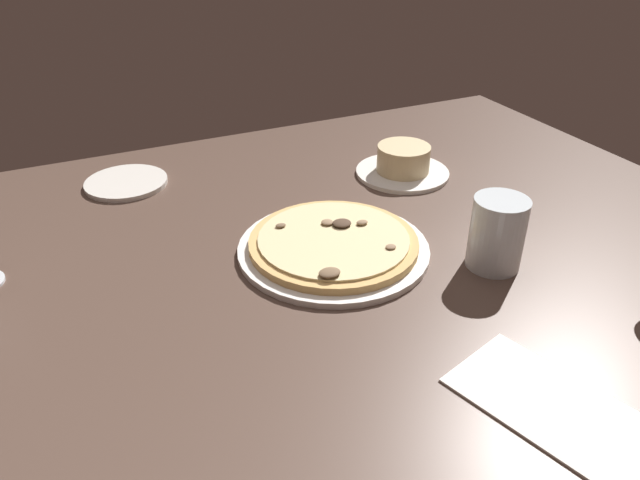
{
  "coord_description": "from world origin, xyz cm",
  "views": [
    {
      "loc": [
        -30.1,
        -69.23,
        53.06
      ],
      "look_at": [
        2.5,
        0.49,
        7.0
      ],
      "focal_mm": 33.79,
      "sensor_mm": 36.0,
      "label": 1
    }
  ],
  "objects_px": {
    "ramekin_on_saucer": "(403,163)",
    "paper_menu": "(554,407)",
    "side_plate": "(126,183)",
    "pizza_main": "(333,245)",
    "water_glass": "(496,237)"
  },
  "relations": [
    {
      "from": "pizza_main",
      "to": "paper_menu",
      "type": "bearing_deg",
      "value": -78.99
    },
    {
      "from": "side_plate",
      "to": "paper_menu",
      "type": "bearing_deg",
      "value": -67.13
    },
    {
      "from": "ramekin_on_saucer",
      "to": "water_glass",
      "type": "distance_m",
      "value": 0.33
    },
    {
      "from": "pizza_main",
      "to": "ramekin_on_saucer",
      "type": "distance_m",
      "value": 0.32
    },
    {
      "from": "ramekin_on_saucer",
      "to": "paper_menu",
      "type": "bearing_deg",
      "value": -106.27
    },
    {
      "from": "pizza_main",
      "to": "side_plate",
      "type": "xyz_separation_m",
      "value": [
        -0.25,
        0.38,
        -0.01
      ]
    },
    {
      "from": "ramekin_on_saucer",
      "to": "paper_menu",
      "type": "distance_m",
      "value": 0.61
    },
    {
      "from": "ramekin_on_saucer",
      "to": "side_plate",
      "type": "distance_m",
      "value": 0.53
    },
    {
      "from": "pizza_main",
      "to": "ramekin_on_saucer",
      "type": "height_order",
      "value": "ramekin_on_saucer"
    },
    {
      "from": "ramekin_on_saucer",
      "to": "side_plate",
      "type": "xyz_separation_m",
      "value": [
        -0.49,
        0.18,
        -0.02
      ]
    },
    {
      "from": "pizza_main",
      "to": "water_glass",
      "type": "height_order",
      "value": "water_glass"
    },
    {
      "from": "pizza_main",
      "to": "water_glass",
      "type": "xyz_separation_m",
      "value": [
        0.2,
        -0.13,
        0.04
      ]
    },
    {
      "from": "side_plate",
      "to": "paper_menu",
      "type": "relative_size",
      "value": 0.7
    },
    {
      "from": "water_glass",
      "to": "side_plate",
      "type": "height_order",
      "value": "water_glass"
    },
    {
      "from": "water_glass",
      "to": "ramekin_on_saucer",
      "type": "bearing_deg",
      "value": 81.58
    }
  ]
}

